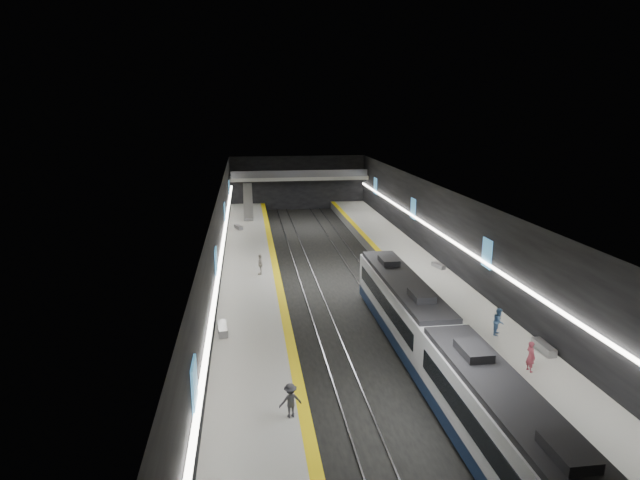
{
  "coord_description": "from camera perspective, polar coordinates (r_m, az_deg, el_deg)",
  "views": [
    {
      "loc": [
        -7.67,
        -44.2,
        15.14
      ],
      "look_at": [
        -0.57,
        6.81,
        2.2
      ],
      "focal_mm": 30.0,
      "sensor_mm": 36.0,
      "label": 1
    }
  ],
  "objects": [
    {
      "name": "tactile_strip_left",
      "position": [
        46.46,
        -4.63,
        -3.64
      ],
      "size": [
        0.6,
        70.0,
        0.02
      ],
      "primitive_type": "cube",
      "color": "yellow",
      "rests_on": "platform_left"
    },
    {
      "name": "ground",
      "position": [
        47.35,
        1.83,
        -4.55
      ],
      "size": [
        70.0,
        70.0,
        0.0
      ],
      "primitive_type": "plane",
      "color": "black",
      "rests_on": "ground"
    },
    {
      "name": "mezzanine_bridge",
      "position": [
        78.17,
        -2.24,
        6.66
      ],
      "size": [
        20.0,
        3.0,
        1.5
      ],
      "color": "gray",
      "rests_on": "wall_left"
    },
    {
      "name": "cove_light_left",
      "position": [
        45.68,
        -10.34,
        -0.5
      ],
      "size": [
        0.25,
        68.6,
        0.12
      ],
      "primitive_type": "cube",
      "color": "white",
      "rests_on": "wall_left"
    },
    {
      "name": "wall_right",
      "position": [
        48.89,
        13.49,
        0.54
      ],
      "size": [
        0.04,
        70.0,
        8.0
      ],
      "primitive_type": "cube",
      "color": "black",
      "rests_on": "ground"
    },
    {
      "name": "bench_right_near",
      "position": [
        34.91,
        22.76,
        -10.52
      ],
      "size": [
        0.56,
        2.0,
        0.49
      ],
      "primitive_type": "cube",
      "rotation": [
        0.0,
        0.0,
        -0.0
      ],
      "color": "#99999E",
      "rests_on": "platform_right"
    },
    {
      "name": "wall_back",
      "position": [
        80.35,
        -2.38,
        6.12
      ],
      "size": [
        20.0,
        0.04,
        8.0
      ],
      "primitive_type": "cube",
      "color": "black",
      "rests_on": "ground"
    },
    {
      "name": "passenger_left_a",
      "position": [
        46.3,
        -6.39,
        -2.61
      ],
      "size": [
        0.46,
        1.06,
        1.8
      ],
      "primitive_type": "imported",
      "rotation": [
        0.0,
        0.0,
        -1.59
      ],
      "color": "beige",
      "rests_on": "platform_left"
    },
    {
      "name": "platform_left",
      "position": [
        46.56,
        -7.33,
        -4.34
      ],
      "size": [
        5.0,
        70.0,
        1.0
      ],
      "primitive_type": "cube",
      "color": "slate",
      "rests_on": "ground"
    },
    {
      "name": "rails",
      "position": [
        47.33,
        1.83,
        -4.48
      ],
      "size": [
        6.52,
        70.0,
        0.12
      ],
      "color": "gray",
      "rests_on": "ground"
    },
    {
      "name": "tactile_strip_right",
      "position": [
        48.18,
        8.07,
        -3.08
      ],
      "size": [
        0.6,
        70.0,
        0.02
      ],
      "primitive_type": "cube",
      "color": "yellow",
      "rests_on": "platform_right"
    },
    {
      "name": "passenger_left_b",
      "position": [
        25.95,
        -3.17,
        -16.75
      ],
      "size": [
        1.2,
        0.85,
        1.68
      ],
      "primitive_type": "imported",
      "rotation": [
        0.0,
        0.0,
        3.37
      ],
      "color": "#393940",
      "rests_on": "platform_left"
    },
    {
      "name": "escalator",
      "position": [
        71.26,
        -7.69,
        4.08
      ],
      "size": [
        1.2,
        7.5,
        3.92
      ],
      "primitive_type": "cube",
      "rotation": [
        0.44,
        0.0,
        0.0
      ],
      "color": "#99999E",
      "rests_on": "platform_left"
    },
    {
      "name": "passenger_right_a",
      "position": [
        31.94,
        21.55,
        -11.5
      ],
      "size": [
        0.5,
        0.69,
        1.74
      ],
      "primitive_type": "imported",
      "rotation": [
        0.0,
        0.0,
        1.7
      ],
      "color": "#B34356",
      "rests_on": "platform_right"
    },
    {
      "name": "ad_posters",
      "position": [
        47.07,
        1.66,
        1.03
      ],
      "size": [
        19.94,
        53.5,
        2.2
      ],
      "color": "#3E88BC",
      "rests_on": "wall_left"
    },
    {
      "name": "bench_left_far",
      "position": [
        63.91,
        -8.7,
        1.36
      ],
      "size": [
        1.08,
        1.87,
        0.44
      ],
      "primitive_type": "cube",
      "rotation": [
        0.0,
        0.0,
        0.34
      ],
      "color": "#99999E",
      "rests_on": "platform_left"
    },
    {
      "name": "tile_surface_right",
      "position": [
        48.82,
        10.56,
        -2.97
      ],
      "size": [
        5.0,
        70.0,
        0.02
      ],
      "primitive_type": "cube",
      "color": "#B2B2AD",
      "rests_on": "platform_right"
    },
    {
      "name": "tile_surface_left",
      "position": [
        46.41,
        -7.35,
        -3.74
      ],
      "size": [
        5.0,
        70.0,
        0.02
      ],
      "primitive_type": "cube",
      "color": "#B2B2AD",
      "rests_on": "platform_left"
    },
    {
      "name": "bench_right_far",
      "position": [
        49.24,
        12.52,
        -2.69
      ],
      "size": [
        0.84,
        1.66,
        0.39
      ],
      "primitive_type": "cube",
      "rotation": [
        0.0,
        0.0,
        0.26
      ],
      "color": "#99999E",
      "rests_on": "platform_right"
    },
    {
      "name": "bench_left_near",
      "position": [
        35.34,
        -10.38,
        -9.28
      ],
      "size": [
        0.81,
        2.11,
        0.5
      ],
      "primitive_type": "cube",
      "rotation": [
        0.0,
        0.0,
        0.12
      ],
      "color": "#99999E",
      "rests_on": "platform_left"
    },
    {
      "name": "platform_right",
      "position": [
        48.97,
        10.53,
        -3.54
      ],
      "size": [
        5.0,
        70.0,
        1.0
      ],
      "primitive_type": "cube",
      "color": "slate",
      "rests_on": "ground"
    },
    {
      "name": "wall_left",
      "position": [
        45.64,
        -10.61,
        -0.27
      ],
      "size": [
        0.04,
        70.0,
        8.0
      ],
      "primitive_type": "cube",
      "color": "black",
      "rests_on": "ground"
    },
    {
      "name": "train",
      "position": [
        30.14,
        12.9,
        -11.71
      ],
      "size": [
        2.69,
        30.05,
        3.6
      ],
      "color": "#0F1E3A",
      "rests_on": "ground"
    },
    {
      "name": "passenger_right_b",
      "position": [
        36.03,
        18.53,
        -8.26
      ],
      "size": [
        1.05,
        1.09,
        1.76
      ],
      "primitive_type": "imported",
      "rotation": [
        0.0,
        0.0,
        0.93
      ],
      "color": "#4E76A9",
      "rests_on": "platform_right"
    },
    {
      "name": "ceiling",
      "position": [
        45.43,
        1.9,
        5.05
      ],
      "size": [
        20.0,
        70.0,
        0.04
      ],
      "primitive_type": "cube",
      "rotation": [
        3.14,
        0.0,
        0.0
      ],
      "color": "beige",
      "rests_on": "wall_left"
    },
    {
      "name": "cove_light_right",
      "position": [
        48.86,
        13.26,
        0.3
      ],
      "size": [
        0.25,
        68.6,
        0.12
      ],
      "primitive_type": "cube",
      "color": "white",
      "rests_on": "wall_right"
    }
  ]
}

